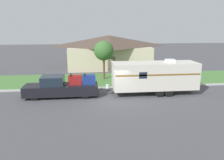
# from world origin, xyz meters

# --- Properties ---
(ground_plane) EXTENTS (120.00, 120.00, 0.00)m
(ground_plane) POSITION_xyz_m (0.00, 0.00, 0.00)
(ground_plane) COLOR #47474C
(curb_strip) EXTENTS (80.00, 0.30, 0.14)m
(curb_strip) POSITION_xyz_m (0.00, 3.75, 0.07)
(curb_strip) COLOR #ADADA8
(curb_strip) RESTS_ON ground_plane
(lawn_strip) EXTENTS (80.00, 7.00, 0.03)m
(lawn_strip) POSITION_xyz_m (0.00, 7.40, 0.01)
(lawn_strip) COLOR #477538
(lawn_strip) RESTS_ON ground_plane
(house_across_street) EXTENTS (12.72, 8.44, 4.78)m
(house_across_street) POSITION_xyz_m (1.03, 15.68, 2.47)
(house_across_street) COLOR beige
(house_across_street) RESTS_ON ground_plane
(pickup_truck) EXTENTS (6.51, 1.92, 2.02)m
(pickup_truck) POSITION_xyz_m (-4.48, 1.57, 0.87)
(pickup_truck) COLOR black
(pickup_truck) RESTS_ON ground_plane
(travel_trailer) EXTENTS (8.83, 2.34, 3.20)m
(travel_trailer) POSITION_xyz_m (3.90, 1.57, 1.71)
(travel_trailer) COLOR black
(travel_trailer) RESTS_ON ground_plane
(mailbox) EXTENTS (0.48, 0.20, 1.35)m
(mailbox) POSITION_xyz_m (7.21, 4.36, 1.04)
(mailbox) COLOR brown
(mailbox) RESTS_ON ground_plane
(tree_in_yard) EXTENTS (2.29, 2.29, 4.50)m
(tree_in_yard) POSITION_xyz_m (-0.30, 7.77, 3.34)
(tree_in_yard) COLOR brown
(tree_in_yard) RESTS_ON ground_plane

